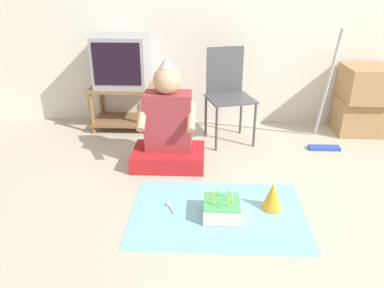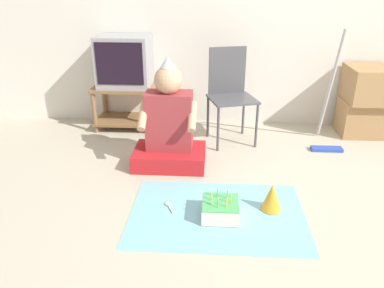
{
  "view_description": "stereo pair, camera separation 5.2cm",
  "coord_description": "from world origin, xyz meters",
  "px_view_note": "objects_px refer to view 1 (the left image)",
  "views": [
    {
      "loc": [
        -0.52,
        -1.92,
        1.44
      ],
      "look_at": [
        -0.63,
        0.55,
        0.35
      ],
      "focal_mm": 35.0,
      "sensor_mm": 36.0,
      "label": 1
    },
    {
      "loc": [
        -0.47,
        -1.91,
        1.44
      ],
      "look_at": [
        -0.63,
        0.55,
        0.35
      ],
      "focal_mm": 35.0,
      "sensor_mm": 36.0,
      "label": 2
    }
  ],
  "objects_px": {
    "tv": "(121,62)",
    "birthday_cake": "(222,209)",
    "folding_chair": "(228,89)",
    "dust_mop": "(326,115)",
    "cardboard_box_stack": "(363,99)",
    "person_seated": "(168,129)",
    "party_hat_blue": "(272,196)"
  },
  "relations": [
    {
      "from": "birthday_cake",
      "to": "party_hat_blue",
      "type": "bearing_deg",
      "value": 17.09
    },
    {
      "from": "tv",
      "to": "dust_mop",
      "type": "height_order",
      "value": "dust_mop"
    },
    {
      "from": "person_seated",
      "to": "folding_chair",
      "type": "bearing_deg",
      "value": 48.98
    },
    {
      "from": "cardboard_box_stack",
      "to": "party_hat_blue",
      "type": "relative_size",
      "value": 3.57
    },
    {
      "from": "cardboard_box_stack",
      "to": "birthday_cake",
      "type": "xyz_separation_m",
      "value": [
        -1.43,
        -1.55,
        -0.3
      ]
    },
    {
      "from": "folding_chair",
      "to": "birthday_cake",
      "type": "xyz_separation_m",
      "value": [
        -0.08,
        -1.35,
        -0.44
      ]
    },
    {
      "from": "tv",
      "to": "party_hat_blue",
      "type": "height_order",
      "value": "tv"
    },
    {
      "from": "birthday_cake",
      "to": "party_hat_blue",
      "type": "relative_size",
      "value": 1.25
    },
    {
      "from": "folding_chair",
      "to": "birthday_cake",
      "type": "relative_size",
      "value": 3.66
    },
    {
      "from": "dust_mop",
      "to": "person_seated",
      "type": "distance_m",
      "value": 1.47
    },
    {
      "from": "cardboard_box_stack",
      "to": "dust_mop",
      "type": "distance_m",
      "value": 0.57
    },
    {
      "from": "cardboard_box_stack",
      "to": "birthday_cake",
      "type": "relative_size",
      "value": 2.85
    },
    {
      "from": "folding_chair",
      "to": "person_seated",
      "type": "bearing_deg",
      "value": -131.02
    },
    {
      "from": "party_hat_blue",
      "to": "birthday_cake",
      "type": "bearing_deg",
      "value": -162.91
    },
    {
      "from": "cardboard_box_stack",
      "to": "person_seated",
      "type": "distance_m",
      "value": 2.01
    },
    {
      "from": "folding_chair",
      "to": "birthday_cake",
      "type": "distance_m",
      "value": 1.42
    },
    {
      "from": "folding_chair",
      "to": "cardboard_box_stack",
      "type": "relative_size",
      "value": 1.29
    },
    {
      "from": "folding_chair",
      "to": "party_hat_blue",
      "type": "xyz_separation_m",
      "value": [
        0.26,
        -1.24,
        -0.4
      ]
    },
    {
      "from": "birthday_cake",
      "to": "cardboard_box_stack",
      "type": "bearing_deg",
      "value": 47.34
    },
    {
      "from": "tv",
      "to": "dust_mop",
      "type": "distance_m",
      "value": 2.02
    },
    {
      "from": "tv",
      "to": "person_seated",
      "type": "xyz_separation_m",
      "value": [
        0.54,
        -0.84,
        -0.38
      ]
    },
    {
      "from": "folding_chair",
      "to": "cardboard_box_stack",
      "type": "distance_m",
      "value": 1.37
    },
    {
      "from": "party_hat_blue",
      "to": "tv",
      "type": "bearing_deg",
      "value": 131.2
    },
    {
      "from": "dust_mop",
      "to": "birthday_cake",
      "type": "height_order",
      "value": "dust_mop"
    },
    {
      "from": "cardboard_box_stack",
      "to": "dust_mop",
      "type": "height_order",
      "value": "dust_mop"
    },
    {
      "from": "tv",
      "to": "party_hat_blue",
      "type": "bearing_deg",
      "value": -48.8
    },
    {
      "from": "tv",
      "to": "birthday_cake",
      "type": "distance_m",
      "value": 1.98
    },
    {
      "from": "folding_chair",
      "to": "cardboard_box_stack",
      "type": "bearing_deg",
      "value": 8.59
    },
    {
      "from": "tv",
      "to": "party_hat_blue",
      "type": "distance_m",
      "value": 2.08
    },
    {
      "from": "dust_mop",
      "to": "folding_chair",
      "type": "bearing_deg",
      "value": 171.18
    },
    {
      "from": "birthday_cake",
      "to": "party_hat_blue",
      "type": "xyz_separation_m",
      "value": [
        0.34,
        0.11,
        0.04
      ]
    },
    {
      "from": "tv",
      "to": "cardboard_box_stack",
      "type": "xyz_separation_m",
      "value": [
        2.39,
        -0.05,
        -0.34
      ]
    }
  ]
}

